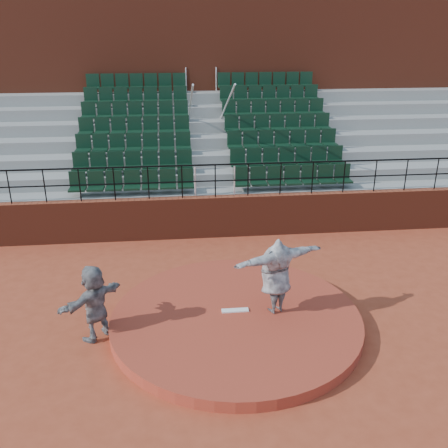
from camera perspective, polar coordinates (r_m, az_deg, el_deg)
The scene contains 9 objects.
ground at distance 11.30m, azimuth 1.36°, elevation -11.38°, with size 90.00×90.00×0.00m, color #9E3D23.
pitchers_mound at distance 11.23m, azimuth 1.37°, elevation -10.84°, with size 5.50×5.50×0.25m, color #A23724.
pitching_rubber at distance 11.28m, azimuth 1.28°, elevation -9.84°, with size 0.60×0.15×0.03m, color white.
boundary_wall at distance 15.44m, azimuth -0.98°, elevation 0.87°, with size 24.00×0.30×1.30m, color maroon.
wall_railing at distance 15.00m, azimuth -1.01°, elevation 5.79°, with size 24.04×0.05×1.03m.
seating_deck at distance 18.66m, azimuth -2.00°, elevation 7.19°, with size 24.00×5.97×4.63m.
press_box_facade at distance 22.15m, azimuth -2.85°, elevation 15.05°, with size 24.00×3.00×7.10m, color maroon.
pitcher at distance 10.93m, azimuth 5.98°, elevation -5.87°, with size 2.15×0.59×1.75m, color black.
fielder at distance 10.80m, azimuth -14.58°, elevation -8.68°, with size 1.55×0.49×1.67m, color black.
Camera 1 is at (-1.25, -9.35, 6.21)m, focal length 40.00 mm.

